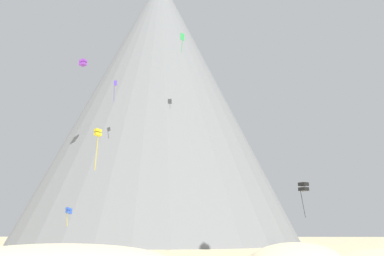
# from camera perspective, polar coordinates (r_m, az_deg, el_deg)

# --- Properties ---
(rock_massif) EXTENTS (77.14, 77.14, 67.61)m
(rock_massif) POSITION_cam_1_polar(r_m,az_deg,el_deg) (110.52, -4.90, 2.17)
(rock_massif) COLOR slate
(rock_massif) RESTS_ON ground_plane
(kite_green_high) EXTENTS (0.72, 0.85, 4.01)m
(kite_green_high) POSITION_cam_1_polar(r_m,az_deg,el_deg) (89.01, -1.22, 11.16)
(kite_green_high) COLOR green
(kite_blue_low) EXTENTS (1.21, 1.21, 2.97)m
(kite_blue_low) POSITION_cam_1_polar(r_m,az_deg,el_deg) (76.20, -15.18, -9.99)
(kite_blue_low) COLOR blue
(kite_violet_high) EXTENTS (1.49, 1.47, 1.22)m
(kite_violet_high) POSITION_cam_1_polar(r_m,az_deg,el_deg) (90.81, -13.49, 7.96)
(kite_violet_high) COLOR purple
(kite_black_low) EXTENTS (1.85, 1.85, 5.82)m
(kite_black_low) POSITION_cam_1_polar(r_m,az_deg,el_deg) (79.40, 13.79, -7.18)
(kite_black_low) COLOR black
(kite_yellow_mid) EXTENTS (1.09, 1.08, 5.15)m
(kite_yellow_mid) POSITION_cam_1_polar(r_m,az_deg,el_deg) (57.34, -11.72, -0.72)
(kite_yellow_mid) COLOR yellow
(kite_indigo_high) EXTENTS (0.74, 0.40, 4.34)m
(kite_indigo_high) POSITION_cam_1_polar(r_m,az_deg,el_deg) (87.20, -9.63, 5.12)
(kite_indigo_high) COLOR #5138B2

